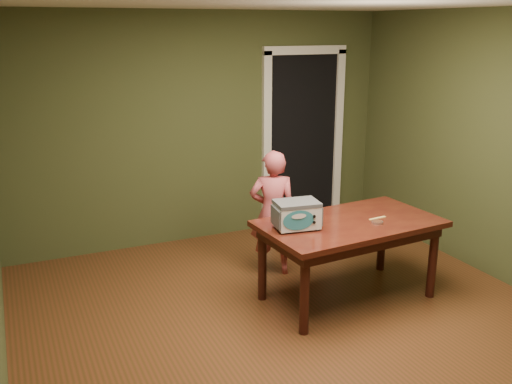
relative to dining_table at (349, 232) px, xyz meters
The scene contains 8 objects.
floor 1.02m from the dining_table, 146.65° to the right, with size 5.00×5.00×0.00m, color brown.
room_shell 1.32m from the dining_table, 146.65° to the right, with size 4.52×5.02×2.61m.
doorway 2.47m from the dining_table, 74.68° to the left, with size 1.10×0.66×2.25m.
dining_table is the anchor object (origin of this frame).
toy_oven 0.57m from the dining_table, behind, with size 0.42×0.31×0.24m.
baking_pan 0.26m from the dining_table, 38.85° to the right, with size 0.10×0.10×0.02m.
spatula 0.29m from the dining_table, ahead, with size 0.18×0.03×0.01m, color #F5CA6A.
child 0.88m from the dining_table, 115.11° to the left, with size 0.46×0.30×1.27m, color #C25057.
Camera 1 is at (-2.09, -3.60, 2.43)m, focal length 40.00 mm.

